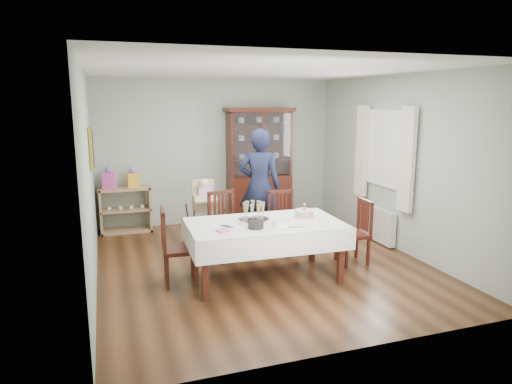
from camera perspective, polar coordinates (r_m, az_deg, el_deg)
name	(u,v)px	position (r m, az deg, el deg)	size (l,w,h in m)	color
floor	(261,263)	(6.68, 0.61, -8.81)	(5.00, 5.00, 0.00)	#593319
room_shell	(249,142)	(6.80, -0.84, 6.31)	(5.00, 5.00, 5.00)	#9EAA99
dining_table	(265,250)	(5.99, 1.09, -7.31)	(2.03, 1.21, 0.76)	#431810
china_cabinet	(259,163)	(8.73, 0.40, 3.59)	(1.30, 0.48, 2.18)	#431810
sideboard	(126,210)	(8.42, -15.98, -2.15)	(0.90, 0.38, 0.80)	tan
picture_frame	(91,148)	(6.75, -19.91, 5.14)	(0.04, 0.48, 0.58)	gold
window	(386,149)	(7.59, 15.96, 5.23)	(0.04, 1.02, 1.22)	white
curtain_left	(407,160)	(7.06, 18.35, 3.85)	(0.07, 0.30, 1.55)	silver
curtain_right	(362,151)	(8.08, 13.09, 5.01)	(0.07, 0.30, 1.55)	silver
radiator	(379,225)	(7.78, 15.10, -3.96)	(0.10, 0.80, 0.55)	white
chair_far_left	(227,239)	(6.78, -3.69, -5.89)	(0.52, 0.52, 0.99)	#431810
chair_far_right	(283,235)	(7.05, 3.42, -5.34)	(0.46, 0.46, 0.94)	#431810
chair_end_left	(179,261)	(5.96, -9.60, -8.53)	(0.47, 0.47, 0.98)	#431810
chair_end_right	(353,244)	(6.75, 12.04, -6.40)	(0.43, 0.43, 0.92)	#431810
woman	(259,186)	(7.40, 0.44, 0.73)	(0.68, 0.45, 1.87)	black
high_chair	(205,219)	(7.39, -6.40, -3.42)	(0.50, 0.50, 1.09)	black
champagne_tray	(254,215)	(5.97, -0.25, -2.84)	(0.40, 0.40, 0.24)	silver
birthday_cake	(304,214)	(6.14, 6.05, -2.74)	(0.29, 0.29, 0.20)	white
plate_stack_dark	(256,224)	(5.62, -0.02, -4.07)	(0.20, 0.20, 0.09)	black
plate_stack_white	(280,224)	(5.66, 3.06, -3.99)	(0.21, 0.21, 0.09)	white
napkin_stack	(223,231)	(5.51, -4.12, -4.82)	(0.14, 0.14, 0.02)	#DB51AC
cutlery	(224,227)	(5.69, -4.08, -4.33)	(0.11, 0.16, 0.01)	silver
cake_knife	(293,227)	(5.67, 4.71, -4.41)	(0.30, 0.03, 0.01)	silver
gift_bag_pink	(109,179)	(8.28, -17.88, 1.57)	(0.24, 0.20, 0.39)	#DB51AC
gift_bag_orange	(133,178)	(8.30, -15.14, 1.66)	(0.21, 0.16, 0.36)	gold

